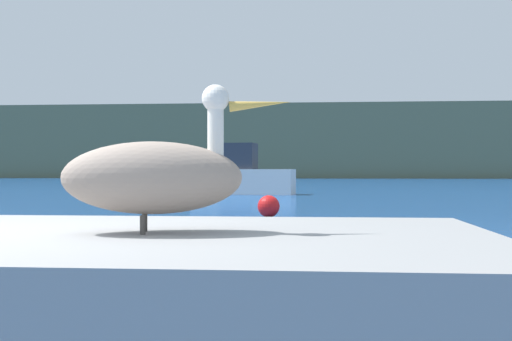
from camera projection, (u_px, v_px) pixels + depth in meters
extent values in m
cube|color=#5B664C|center=(293.00, 142.00, 83.05)|extent=(140.00, 12.15, 9.41)
cube|color=#979797|center=(153.00, 314.00, 3.41)|extent=(3.76, 2.40, 0.89)
ellipsoid|color=gray|center=(153.00, 178.00, 3.41)|extent=(1.05, 0.65, 0.40)
cylinder|color=white|center=(216.00, 137.00, 3.45)|extent=(0.09, 0.09, 0.33)
sphere|color=white|center=(216.00, 98.00, 3.45)|extent=(0.15, 0.15, 0.15)
cone|color=gold|center=(260.00, 104.00, 3.47)|extent=(0.36, 0.13, 0.09)
cylinder|color=#4C4742|center=(145.00, 222.00, 3.49)|extent=(0.03, 0.03, 0.10)
cylinder|color=#4C4742|center=(143.00, 225.00, 3.32)|extent=(0.03, 0.03, 0.10)
cube|color=white|center=(243.00, 182.00, 30.05)|extent=(5.06, 2.25, 1.21)
cube|color=#2D333D|center=(239.00, 156.00, 30.09)|extent=(1.74, 1.55, 1.26)
cylinder|color=#B2B2B2|center=(214.00, 133.00, 30.36)|extent=(0.12, 0.12, 3.49)
sphere|color=red|center=(269.00, 206.00, 15.79)|extent=(0.56, 0.56, 0.56)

